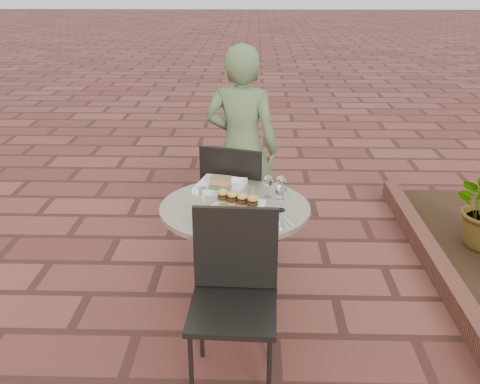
{
  "coord_description": "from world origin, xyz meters",
  "views": [
    {
      "loc": [
        0.28,
        -3.06,
        2.03
      ],
      "look_at": [
        0.2,
        -0.14,
        0.82
      ],
      "focal_mm": 40.0,
      "sensor_mm": 36.0,
      "label": 1
    }
  ],
  "objects_px": {
    "diner": "(242,148)",
    "plate_tuna": "(239,224)",
    "cafe_table": "(235,242)",
    "plate_salmon": "(220,185)",
    "chair_far": "(236,195)",
    "plate_sliders": "(238,202)",
    "chair_near": "(234,284)"
  },
  "relations": [
    {
      "from": "cafe_table",
      "to": "plate_salmon",
      "type": "bearing_deg",
      "value": 110.7
    },
    {
      "from": "cafe_table",
      "to": "plate_salmon",
      "type": "height_order",
      "value": "plate_salmon"
    },
    {
      "from": "chair_near",
      "to": "plate_salmon",
      "type": "relative_size",
      "value": 2.66
    },
    {
      "from": "plate_salmon",
      "to": "diner",
      "type": "bearing_deg",
      "value": 80.12
    },
    {
      "from": "plate_salmon",
      "to": "plate_tuna",
      "type": "relative_size",
      "value": 1.01
    },
    {
      "from": "plate_salmon",
      "to": "plate_tuna",
      "type": "xyz_separation_m",
      "value": [
        0.14,
        -0.56,
        -0.01
      ]
    },
    {
      "from": "cafe_table",
      "to": "plate_salmon",
      "type": "relative_size",
      "value": 2.58
    },
    {
      "from": "cafe_table",
      "to": "plate_salmon",
      "type": "xyz_separation_m",
      "value": [
        -0.1,
        0.28,
        0.27
      ]
    },
    {
      "from": "chair_far",
      "to": "plate_salmon",
      "type": "distance_m",
      "value": 0.38
    },
    {
      "from": "plate_tuna",
      "to": "chair_near",
      "type": "bearing_deg",
      "value": -92.79
    },
    {
      "from": "diner",
      "to": "plate_salmon",
      "type": "distance_m",
      "value": 0.7
    },
    {
      "from": "diner",
      "to": "plate_tuna",
      "type": "bearing_deg",
      "value": 103.21
    },
    {
      "from": "cafe_table",
      "to": "chair_near",
      "type": "xyz_separation_m",
      "value": [
        0.02,
        -0.58,
        0.07
      ]
    },
    {
      "from": "plate_salmon",
      "to": "plate_sliders",
      "type": "xyz_separation_m",
      "value": [
        0.12,
        -0.32,
        0.02
      ]
    },
    {
      "from": "chair_far",
      "to": "plate_sliders",
      "type": "height_order",
      "value": "chair_far"
    },
    {
      "from": "diner",
      "to": "plate_salmon",
      "type": "relative_size",
      "value": 4.49
    },
    {
      "from": "plate_sliders",
      "to": "plate_tuna",
      "type": "distance_m",
      "value": 0.24
    },
    {
      "from": "plate_tuna",
      "to": "diner",
      "type": "bearing_deg",
      "value": 90.77
    },
    {
      "from": "chair_far",
      "to": "diner",
      "type": "bearing_deg",
      "value": -77.04
    },
    {
      "from": "plate_sliders",
      "to": "diner",
      "type": "bearing_deg",
      "value": 90.12
    },
    {
      "from": "plate_salmon",
      "to": "plate_sliders",
      "type": "bearing_deg",
      "value": -69.09
    },
    {
      "from": "plate_tuna",
      "to": "plate_salmon",
      "type": "bearing_deg",
      "value": 103.7
    },
    {
      "from": "diner",
      "to": "plate_sliders",
      "type": "distance_m",
      "value": 1.0
    },
    {
      "from": "diner",
      "to": "plate_tuna",
      "type": "xyz_separation_m",
      "value": [
        0.02,
        -1.24,
        -0.04
      ]
    },
    {
      "from": "cafe_table",
      "to": "diner",
      "type": "xyz_separation_m",
      "value": [
        0.01,
        0.96,
        0.3
      ]
    },
    {
      "from": "diner",
      "to": "plate_salmon",
      "type": "xyz_separation_m",
      "value": [
        -0.12,
        -0.68,
        -0.03
      ]
    },
    {
      "from": "chair_far",
      "to": "plate_sliders",
      "type": "distance_m",
      "value": 0.67
    },
    {
      "from": "cafe_table",
      "to": "diner",
      "type": "height_order",
      "value": "diner"
    },
    {
      "from": "plate_sliders",
      "to": "chair_near",
      "type": "bearing_deg",
      "value": -89.99
    },
    {
      "from": "plate_salmon",
      "to": "plate_tuna",
      "type": "distance_m",
      "value": 0.57
    },
    {
      "from": "cafe_table",
      "to": "plate_sliders",
      "type": "distance_m",
      "value": 0.29
    },
    {
      "from": "chair_near",
      "to": "diner",
      "type": "height_order",
      "value": "diner"
    }
  ]
}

